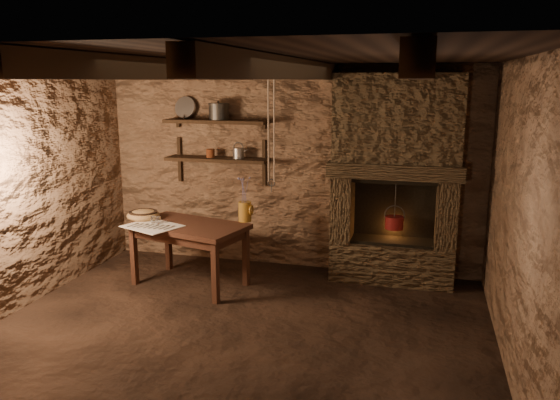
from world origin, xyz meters
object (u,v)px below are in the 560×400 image
(iron_stockpot, at_px, (219,112))
(red_pot, at_px, (394,222))
(work_table, at_px, (190,252))
(wooden_bowl, at_px, (143,215))
(stoneware_jug, at_px, (245,202))

(iron_stockpot, relative_size, red_pot, 0.43)
(work_table, height_order, iron_stockpot, iron_stockpot)
(work_table, relative_size, wooden_bowl, 3.69)
(wooden_bowl, relative_size, red_pot, 0.68)
(stoneware_jug, xyz_separation_m, red_pot, (1.60, 0.39, -0.21))
(stoneware_jug, bearing_deg, wooden_bowl, -145.47)
(stoneware_jug, bearing_deg, red_pot, 37.50)
(work_table, relative_size, red_pot, 2.50)
(work_table, height_order, red_pot, red_pot)
(work_table, height_order, stoneware_jug, stoneware_jug)
(stoneware_jug, relative_size, wooden_bowl, 1.37)
(stoneware_jug, bearing_deg, iron_stockpot, 157.62)
(stoneware_jug, height_order, iron_stockpot, iron_stockpot)
(red_pot, bearing_deg, iron_stockpot, 176.70)
(wooden_bowl, bearing_deg, work_table, -6.67)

